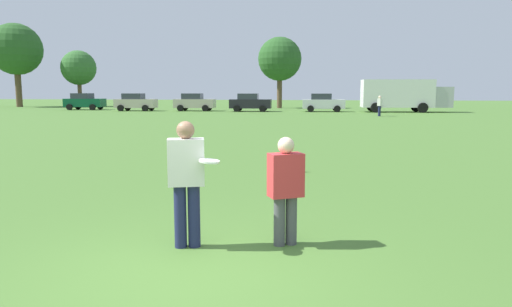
# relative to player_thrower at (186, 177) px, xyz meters

# --- Properties ---
(ground_plane) EXTENTS (199.35, 199.35, 0.00)m
(ground_plane) POSITION_rel_player_thrower_xyz_m (0.34, -0.96, -0.97)
(ground_plane) COLOR #47702D
(player_thrower) EXTENTS (0.54, 0.40, 1.72)m
(player_thrower) POSITION_rel_player_thrower_xyz_m (0.00, 0.00, 0.00)
(player_thrower) COLOR #1E234C
(player_thrower) RESTS_ON ground
(player_defender) EXTENTS (0.53, 0.44, 1.50)m
(player_defender) POSITION_rel_player_thrower_xyz_m (1.31, 0.29, -0.13)
(player_defender) COLOR #4C4C51
(player_defender) RESTS_ON ground
(frisbee) EXTENTS (0.27, 0.27, 0.05)m
(frisbee) POSITION_rel_player_thrower_xyz_m (0.36, -0.15, 0.25)
(frisbee) COLOR white
(traffic_cone) EXTENTS (0.32, 0.32, 0.48)m
(traffic_cone) POSITION_rel_player_thrower_xyz_m (1.09, 6.11, -0.74)
(traffic_cone) COLOR #D8590C
(traffic_cone) RESTS_ON ground
(parked_car_near_left) EXTENTS (4.29, 2.40, 1.82)m
(parked_car_near_left) POSITION_rel_player_thrower_xyz_m (-24.63, 42.24, -0.05)
(parked_car_near_left) COLOR #0C4C2D
(parked_car_near_left) RESTS_ON ground
(parked_car_mid_left) EXTENTS (4.29, 2.40, 1.82)m
(parked_car_mid_left) POSITION_rel_player_thrower_xyz_m (-17.97, 40.55, -0.05)
(parked_car_mid_left) COLOR #B7AD99
(parked_car_mid_left) RESTS_ON ground
(parked_car_center) EXTENTS (4.29, 2.40, 1.82)m
(parked_car_center) POSITION_rel_player_thrower_xyz_m (-11.83, 41.37, -0.05)
(parked_car_center) COLOR #B7AD99
(parked_car_center) RESTS_ON ground
(parked_car_mid_right) EXTENTS (4.29, 2.40, 1.82)m
(parked_car_mid_right) POSITION_rel_player_thrower_xyz_m (-5.85, 40.94, -0.05)
(parked_car_mid_right) COLOR black
(parked_car_mid_right) RESTS_ON ground
(parked_car_near_right) EXTENTS (4.29, 2.40, 1.82)m
(parked_car_near_right) POSITION_rel_player_thrower_xyz_m (1.49, 41.55, -0.05)
(parked_car_near_right) COLOR silver
(parked_car_near_right) RESTS_ON ground
(box_truck) EXTENTS (8.62, 3.31, 3.18)m
(box_truck) POSITION_rel_player_thrower_xyz_m (9.33, 41.85, 0.78)
(box_truck) COLOR white
(box_truck) RESTS_ON ground
(bystander_sideline_watcher) EXTENTS (0.44, 0.54, 1.70)m
(bystander_sideline_watcher) POSITION_rel_player_thrower_xyz_m (6.21, 33.84, -0.01)
(bystander_sideline_watcher) COLOR #1E234C
(bystander_sideline_watcher) RESTS_ON ground
(tree_west_oak) EXTENTS (6.58, 6.58, 10.69)m
(tree_west_oak) POSITION_rel_player_thrower_xyz_m (-37.83, 49.74, 6.38)
(tree_west_oak) COLOR brown
(tree_west_oak) RESTS_ON ground
(tree_west_maple) EXTENTS (4.54, 4.54, 7.37)m
(tree_west_maple) POSITION_rel_player_thrower_xyz_m (-30.67, 52.18, 4.10)
(tree_west_maple) COLOR brown
(tree_west_maple) RESTS_ON ground
(tree_center_elm) EXTENTS (5.22, 5.22, 8.49)m
(tree_center_elm) POSITION_rel_player_thrower_xyz_m (-3.81, 50.57, 4.87)
(tree_center_elm) COLOR brown
(tree_center_elm) RESTS_ON ground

